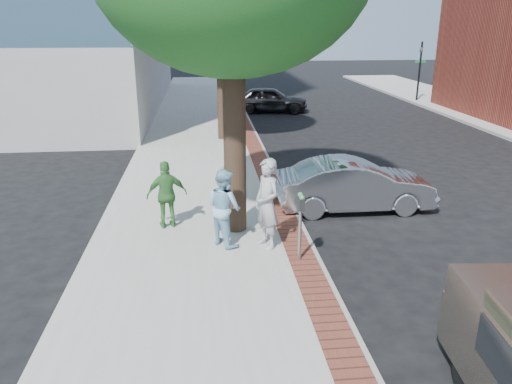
{
  "coord_description": "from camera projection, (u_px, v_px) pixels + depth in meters",
  "views": [
    {
      "loc": [
        -1.29,
        -9.34,
        4.91
      ],
      "look_at": [
        -0.15,
        1.52,
        1.2
      ],
      "focal_mm": 35.0,
      "sensor_mm": 36.0,
      "label": 1
    }
  ],
  "objects": [
    {
      "name": "curb",
      "position": [
        270.0,
        163.0,
        18.11
      ],
      "size": [
        0.1,
        60.0,
        0.15
      ],
      "primitive_type": "cube",
      "color": "gray",
      "rests_on": "ground"
    },
    {
      "name": "person_green",
      "position": [
        167.0,
        195.0,
        12.02
      ],
      "size": [
        1.04,
        0.6,
        1.66
      ],
      "primitive_type": "imported",
      "rotation": [
        0.0,
        0.0,
        3.35
      ],
      "color": "#3C7E39",
      "rests_on": "sidewalk"
    },
    {
      "name": "brick_strip",
      "position": [
        261.0,
        161.0,
        18.05
      ],
      "size": [
        0.6,
        60.0,
        0.01
      ],
      "primitive_type": "cube",
      "color": "brown",
      "rests_on": "sidewalk"
    },
    {
      "name": "bg_car",
      "position": [
        270.0,
        99.0,
        28.68
      ],
      "size": [
        4.49,
        2.27,
        1.46
      ],
      "primitive_type": "imported",
      "rotation": [
        0.0,
        0.0,
        1.44
      ],
      "color": "black",
      "rests_on": "ground"
    },
    {
      "name": "tree_far",
      "position": [
        220.0,
        13.0,
        20.04
      ],
      "size": [
        4.8,
        4.8,
        7.14
      ],
      "color": "black",
      "rests_on": "sidewalk"
    },
    {
      "name": "sedan_silver",
      "position": [
        355.0,
        185.0,
        13.62
      ],
      "size": [
        4.27,
        1.5,
        1.41
      ],
      "primitive_type": "imported",
      "rotation": [
        0.0,
        0.0,
        1.57
      ],
      "color": "#ACAEB3",
      "rests_on": "ground"
    },
    {
      "name": "signal_near",
      "position": [
        238.0,
        69.0,
        30.58
      ],
      "size": [
        0.7,
        0.15,
        3.8
      ],
      "color": "black",
      "rests_on": "ground"
    },
    {
      "name": "person_gray",
      "position": [
        267.0,
        204.0,
        10.86
      ],
      "size": [
        0.76,
        0.88,
        2.03
      ],
      "primitive_type": "imported",
      "rotation": [
        0.0,
        0.0,
        -1.13
      ],
      "color": "#9D9EA2",
      "rests_on": "sidewalk"
    },
    {
      "name": "sidewalk",
      "position": [
        200.0,
        165.0,
        17.86
      ],
      "size": [
        5.0,
        60.0,
        0.15
      ],
      "primitive_type": "cube",
      "color": "#9E9991",
      "rests_on": "ground"
    },
    {
      "name": "ground",
      "position": [
        270.0,
        269.0,
        10.5
      ],
      "size": [
        120.0,
        120.0,
        0.0
      ],
      "primitive_type": "plane",
      "color": "black",
      "rests_on": "ground"
    },
    {
      "name": "signal_far",
      "position": [
        420.0,
        67.0,
        31.72
      ],
      "size": [
        0.7,
        0.15,
        3.8
      ],
      "color": "black",
      "rests_on": "ground"
    },
    {
      "name": "office_base",
      "position": [
        2.0,
        75.0,
        29.29
      ],
      "size": [
        18.2,
        22.2,
        4.0
      ],
      "primitive_type": "cube",
      "color": "gray",
      "rests_on": "ground"
    },
    {
      "name": "person_officer",
      "position": [
        224.0,
        207.0,
        11.07
      ],
      "size": [
        1.04,
        1.08,
        1.75
      ],
      "primitive_type": "imported",
      "rotation": [
        0.0,
        0.0,
        2.19
      ],
      "color": "#8EC1DC",
      "rests_on": "sidewalk"
    },
    {
      "name": "parking_meter",
      "position": [
        301.0,
        213.0,
        10.24
      ],
      "size": [
        0.12,
        0.32,
        1.47
      ],
      "color": "gray",
      "rests_on": "sidewalk"
    }
  ]
}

